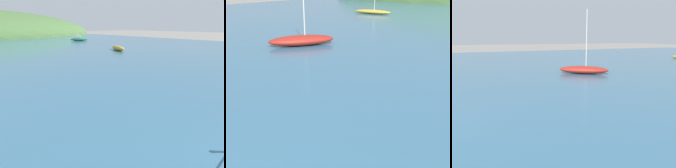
% 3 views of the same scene
% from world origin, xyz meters
% --- Properties ---
extents(water, '(80.00, 60.00, 0.10)m').
position_xyz_m(water, '(0.00, 32.00, 0.05)').
color(water, '#386684').
rests_on(water, ground).
extents(boat_white_sailboat, '(3.93, 3.23, 1.29)m').
position_xyz_m(boat_white_sailboat, '(16.81, 36.79, 0.52)').
color(boat_white_sailboat, '#287551').
rests_on(boat_white_sailboat, water).
extents(boat_red_dinghy, '(1.88, 3.53, 0.64)m').
position_xyz_m(boat_red_dinghy, '(12.14, 19.24, 0.42)').
color(boat_red_dinghy, gold).
rests_on(boat_red_dinghy, water).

